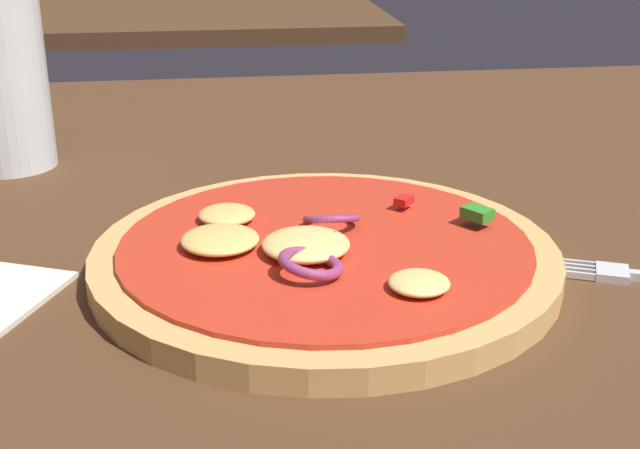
# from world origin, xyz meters

# --- Properties ---
(dining_table) EXTENTS (1.37, 1.07, 0.03)m
(dining_table) POSITION_xyz_m (0.00, 0.00, 0.01)
(dining_table) COLOR #4C301C
(dining_table) RESTS_ON ground
(pizza) EXTENTS (0.27, 0.27, 0.03)m
(pizza) POSITION_xyz_m (-0.03, 0.00, 0.04)
(pizza) COLOR tan
(pizza) RESTS_ON dining_table
(beer_glass) EXTENTS (0.07, 0.07, 0.14)m
(beer_glass) POSITION_xyz_m (-0.25, 0.23, 0.09)
(beer_glass) COLOR silver
(beer_glass) RESTS_ON dining_table
(background_table) EXTENTS (0.81, 0.61, 0.03)m
(background_table) POSITION_xyz_m (-0.19, 1.18, 0.01)
(background_table) COLOR #4C301C
(background_table) RESTS_ON ground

